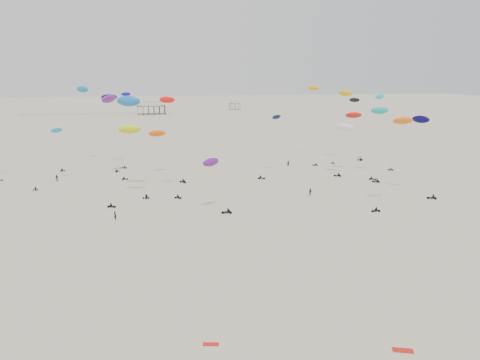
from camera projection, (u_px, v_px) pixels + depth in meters
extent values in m
plane|color=beige|center=(186.00, 141.00, 208.65)|extent=(900.00, 900.00, 0.00)
cube|color=brown|center=(151.00, 106.00, 348.04)|extent=(21.00, 13.00, 0.30)
cube|color=silver|center=(151.00, 104.00, 347.65)|extent=(14.00, 8.40, 3.20)
cube|color=#B2B2AD|center=(151.00, 101.00, 347.26)|extent=(15.00, 9.00, 0.30)
cube|color=brown|center=(235.00, 104.00, 391.55)|extent=(9.00, 7.00, 0.30)
cube|color=silver|center=(235.00, 102.00, 391.26)|extent=(5.60, 4.20, 2.40)
cube|color=#B2B2AD|center=(235.00, 100.00, 390.96)|extent=(6.00, 4.50, 0.30)
cube|color=black|center=(78.00, 114.00, 338.13)|extent=(80.00, 0.10, 0.10)
cylinder|color=gray|center=(173.00, 149.00, 112.65)|extent=(0.03, 0.03, 22.71)
ellipsoid|color=#F81211|center=(167.00, 100.00, 112.78)|extent=(4.07, 2.59, 1.89)
cylinder|color=gray|center=(46.00, 159.00, 123.97)|extent=(0.03, 0.03, 16.81)
ellipsoid|color=#1C93D3|center=(56.00, 130.00, 127.44)|extent=(3.67, 3.37, 1.78)
cylinder|color=gray|center=(314.00, 126.00, 156.76)|extent=(0.03, 0.03, 26.97)
ellipsoid|color=orange|center=(314.00, 88.00, 160.67)|extent=(3.98, 3.42, 1.92)
cylinder|color=gray|center=(121.00, 132.00, 146.42)|extent=(0.03, 0.03, 25.27)
ellipsoid|color=#0D12B4|center=(126.00, 94.00, 150.11)|extent=(3.14, 1.57, 1.51)
cylinder|color=gray|center=(170.00, 157.00, 132.77)|extent=(0.03, 0.03, 17.51)
ellipsoid|color=#FF560D|center=(157.00, 133.00, 136.67)|extent=(5.09, 2.45, 2.48)
cylinder|color=gray|center=(357.00, 129.00, 166.43)|extent=(0.03, 0.03, 23.07)
ellipsoid|color=black|center=(355.00, 100.00, 170.90)|extent=(4.02, 3.35, 1.90)
cylinder|color=gray|center=(121.00, 168.00, 107.75)|extent=(0.03, 0.03, 17.79)
ellipsoid|color=yellow|center=(129.00, 129.00, 110.52)|extent=(5.50, 2.65, 2.68)
cylinder|color=gray|center=(269.00, 147.00, 135.01)|extent=(0.03, 0.03, 17.79)
ellipsoid|color=#051442|center=(277.00, 117.00, 136.62)|extent=(3.83, 3.13, 1.73)
cylinder|color=gray|center=(73.00, 129.00, 147.90)|extent=(0.03, 0.03, 26.81)
ellipsoid|color=#1674A7|center=(82.00, 89.00, 151.70)|extent=(4.77, 4.05, 2.29)
cylinder|color=gray|center=(426.00, 159.00, 112.14)|extent=(0.03, 0.03, 17.83)
ellipsoid|color=#080540|center=(421.00, 119.00, 112.24)|extent=(3.67, 4.26, 2.05)
cylinder|color=gray|center=(389.00, 167.00, 100.89)|extent=(0.03, 0.03, 18.99)
ellipsoid|color=orange|center=(403.00, 121.00, 100.11)|extent=(4.69, 2.59, 2.20)
cylinder|color=gray|center=(219.00, 188.00, 100.15)|extent=(0.03, 0.03, 10.07)
ellipsoid|color=#661889|center=(211.00, 162.00, 99.87)|extent=(4.50, 3.54, 2.12)
cylinder|color=gray|center=(385.00, 133.00, 148.02)|extent=(0.03, 0.03, 23.43)
ellipsoid|color=#1BBED0|center=(380.00, 96.00, 150.67)|extent=(4.57, 3.13, 2.09)
cylinder|color=gray|center=(363.00, 147.00, 135.30)|extent=(0.03, 0.03, 19.09)
ellipsoid|color=red|center=(354.00, 115.00, 138.22)|extent=(5.22, 3.11, 2.41)
cylinder|color=gray|center=(137.00, 150.00, 112.92)|extent=(0.03, 0.03, 22.21)
ellipsoid|color=blue|center=(128.00, 101.00, 113.16)|extent=(6.41, 4.25, 2.96)
cylinder|color=gray|center=(339.00, 129.00, 156.22)|extent=(0.03, 0.03, 22.45)
ellipsoid|color=gold|center=(346.00, 93.00, 156.02)|extent=(4.85, 5.19, 2.55)
cylinder|color=gray|center=(117.00, 133.00, 148.10)|extent=(0.03, 0.03, 21.59)
ellipsoid|color=#050B44|center=(109.00, 97.00, 147.77)|extent=(5.06, 2.48, 2.46)
cylinder|color=gray|center=(341.00, 152.00, 135.91)|extent=(0.03, 0.03, 12.66)
ellipsoid|color=white|center=(345.00, 127.00, 135.01)|extent=(5.11, 5.17, 2.63)
cylinder|color=gray|center=(378.00, 146.00, 131.86)|extent=(0.03, 0.03, 20.05)
ellipsoid|color=#16A0AA|center=(379.00, 110.00, 134.43)|extent=(5.29, 3.30, 2.46)
cylinder|color=gray|center=(117.00, 140.00, 131.72)|extent=(0.03, 0.03, 21.41)
ellipsoid|color=#701A93|center=(109.00, 99.00, 130.88)|extent=(5.61, 6.44, 2.95)
imported|color=black|center=(115.00, 220.00, 95.99)|extent=(0.89, 0.95, 2.16)
imported|color=black|center=(310.00, 195.00, 115.38)|extent=(1.10, 0.76, 2.08)
imported|color=black|center=(57.00, 181.00, 130.75)|extent=(1.32, 0.77, 2.16)
imported|color=black|center=(288.00, 166.00, 151.92)|extent=(0.98, 0.86, 2.24)
cube|color=red|center=(403.00, 351.00, 50.53)|extent=(2.38, 1.64, 0.08)
cube|color=red|center=(211.00, 345.00, 51.69)|extent=(1.91, 1.10, 0.07)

